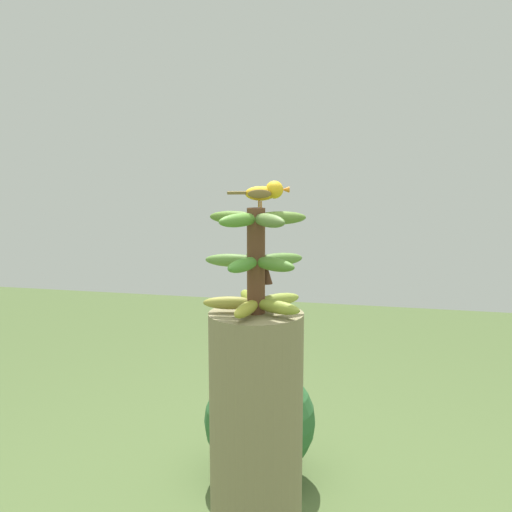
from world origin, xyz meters
TOP-DOWN VIEW (x-y plane):
  - banana_tree at (0.00, 0.00)m, footprint 0.27×0.27m
  - banana_bunch at (0.00, 0.00)m, footprint 0.29×0.30m
  - perched_bird at (0.02, 0.03)m, footprint 0.17×0.08m
  - tropical_shrub at (-0.15, 0.72)m, footprint 0.46×0.46m

SIDE VIEW (x-z plane):
  - tropical_shrub at x=-0.15m, z-range 0.02..0.51m
  - banana_tree at x=0.00m, z-range 0.00..0.90m
  - banana_bunch at x=0.00m, z-range 0.90..1.20m
  - perched_bird at x=0.02m, z-range 1.21..1.28m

